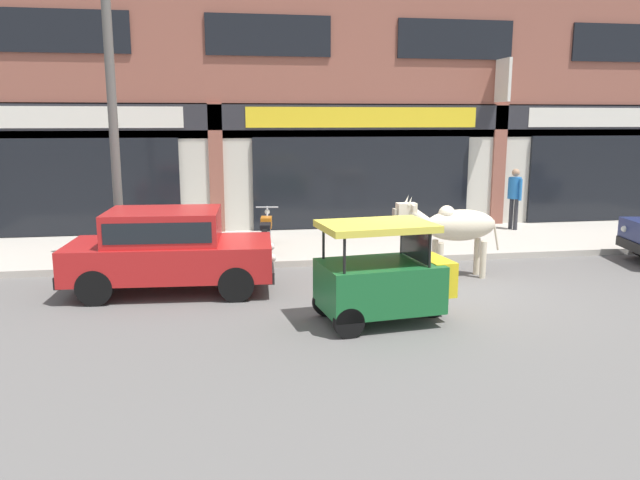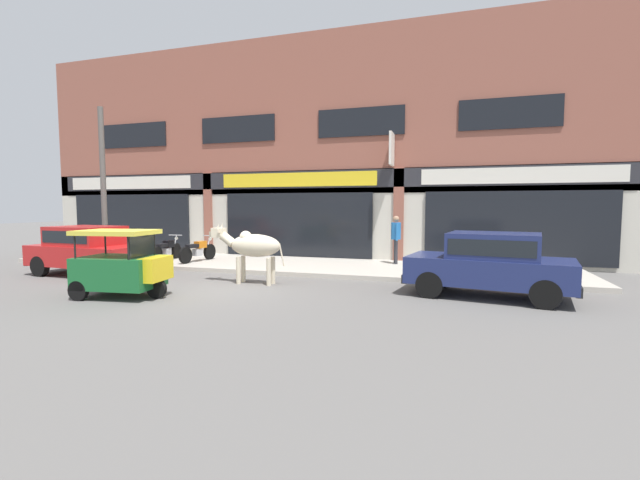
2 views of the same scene
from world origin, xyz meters
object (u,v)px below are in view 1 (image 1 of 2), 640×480
motorcycle_0 (212,234)px  motorcycle_1 (266,232)px  utility_pole (114,132)px  auto_rickshaw (383,279)px  cow (455,226)px  car_0 (168,247)px  pedestrian (515,192)px

motorcycle_0 → motorcycle_1: same height
motorcycle_0 → utility_pole: (-1.80, -0.91, 2.25)m
motorcycle_0 → motorcycle_1: 1.20m
motorcycle_1 → utility_pole: 3.88m
motorcycle_0 → motorcycle_1: (1.20, 0.11, 0.00)m
auto_rickshaw → motorcycle_1: size_ratio=1.14×
cow → motorcycle_0: cow is taller
cow → motorcycle_0: size_ratio=1.19×
car_0 → pedestrian: (8.57, 4.25, 0.31)m
auto_rickshaw → motorcycle_1: bearing=105.0°
cow → car_0: 5.33m
motorcycle_1 → utility_pole: bearing=-161.2°
auto_rickshaw → pedestrian: 8.39m
car_0 → motorcycle_0: size_ratio=2.04×
auto_rickshaw → motorcycle_1: 5.21m
utility_pole → pedestrian: bearing=14.4°
auto_rickshaw → motorcycle_0: 5.55m
motorcycle_0 → utility_pole: 3.02m
car_0 → auto_rickshaw: size_ratio=1.79×
car_0 → motorcycle_0: bearing=74.8°
cow → auto_rickshaw: size_ratio=1.04×
pedestrian → utility_pole: size_ratio=0.30×
cow → car_0: (-5.33, -0.15, -0.19)m
car_0 → auto_rickshaw: 3.97m
cow → auto_rickshaw: (-2.05, -2.38, -0.35)m
auto_rickshaw → motorcycle_0: bearing=117.4°
cow → utility_pole: bearing=165.7°
motorcycle_0 → pedestrian: bearing=11.3°
pedestrian → motorcycle_1: bearing=-167.6°
motorcycle_1 → car_0: bearing=-124.6°
pedestrian → utility_pole: bearing=-165.6°
motorcycle_1 → pedestrian: 6.83m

